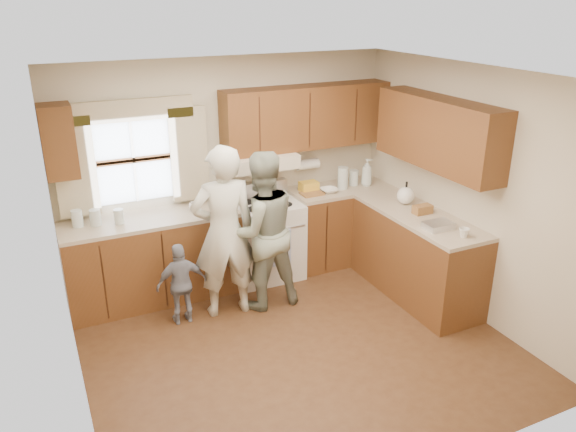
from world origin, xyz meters
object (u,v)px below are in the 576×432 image
woman_right (261,231)px  child (182,284)px  woman_left (224,233)px  stove (265,238)px

woman_right → child: 0.96m
woman_left → woman_right: size_ratio=1.06×
woman_left → woman_right: (0.40, -0.00, -0.05)m
woman_left → child: bearing=4.6°
woman_left → child: (-0.46, -0.00, -0.47)m
stove → child: size_ratio=1.25×
woman_left → woman_right: bearing=-175.4°
woman_left → child: woman_left is taller
woman_right → child: (-0.86, 0.00, -0.41)m
stove → woman_left: size_ratio=0.60×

